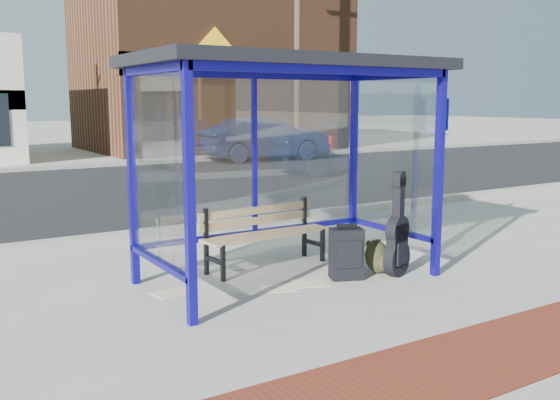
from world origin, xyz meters
TOP-DOWN VIEW (x-y plane):
  - ground at (0.00, 0.00)m, footprint 120.00×120.00m
  - brick_paver_strip at (0.00, -2.60)m, footprint 60.00×1.00m
  - curb_near at (0.00, 2.90)m, footprint 60.00×0.25m
  - street_asphalt at (0.00, 8.00)m, footprint 60.00×10.00m
  - curb_far at (0.00, 13.10)m, footprint 60.00×0.25m
  - far_sidewalk at (0.00, 15.00)m, footprint 60.00×4.00m
  - bus_shelter at (0.00, 0.07)m, footprint 3.30×1.80m
  - storefront_brown at (8.00, 18.49)m, footprint 10.00×7.08m
  - tree_right at (12.50, 22.00)m, footprint 3.60×3.60m
  - utility_pole_east at (9.00, 13.40)m, footprint 1.60×0.24m
  - bench at (0.04, 0.61)m, footprint 1.66×0.54m
  - guitar_bag at (1.10, -0.55)m, footprint 0.43×0.24m
  - suitcase at (0.55, -0.33)m, footprint 0.42×0.34m
  - backpack at (1.01, -0.34)m, footprint 0.33×0.30m
  - sign_post at (2.41, 0.12)m, footprint 0.13×0.26m
  - newspaper_a at (-1.30, 0.20)m, footprint 0.43×0.36m
  - newspaper_b at (0.10, -0.27)m, footprint 0.47×0.43m
  - newspaper_c at (-0.29, -0.24)m, footprint 0.46×0.41m
  - parked_car at (6.99, 12.31)m, footprint 4.37×1.70m
  - fire_hydrant at (10.76, 13.70)m, footprint 0.29×0.20m

SIDE VIEW (x-z plane):
  - ground at x=0.00m, z-range 0.00..0.00m
  - street_asphalt at x=0.00m, z-range 0.00..0.00m
  - newspaper_c at x=-0.29m, z-range 0.00..0.01m
  - newspaper_a at x=-1.30m, z-range 0.00..0.01m
  - newspaper_b at x=0.10m, z-range 0.00..0.01m
  - far_sidewalk at x=0.00m, z-range 0.00..0.01m
  - brick_paver_strip at x=0.00m, z-range 0.00..0.01m
  - curb_near at x=0.00m, z-range 0.00..0.12m
  - curb_far at x=0.00m, z-range 0.00..0.12m
  - backpack at x=1.01m, z-range -0.01..0.38m
  - suitcase at x=0.55m, z-range -0.02..0.60m
  - fire_hydrant at x=10.76m, z-range 0.03..0.68m
  - guitar_bag at x=1.10m, z-range -0.15..0.98m
  - bench at x=0.04m, z-range 0.05..0.82m
  - parked_car at x=6.99m, z-range 0.00..1.42m
  - sign_post at x=2.41m, z-range 0.13..2.29m
  - bus_shelter at x=0.00m, z-range 0.86..3.28m
  - storefront_brown at x=8.00m, z-range 0.00..6.40m
  - utility_pole_east at x=9.00m, z-range 0.11..8.11m
  - tree_right at x=12.50m, z-range 1.94..8.97m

